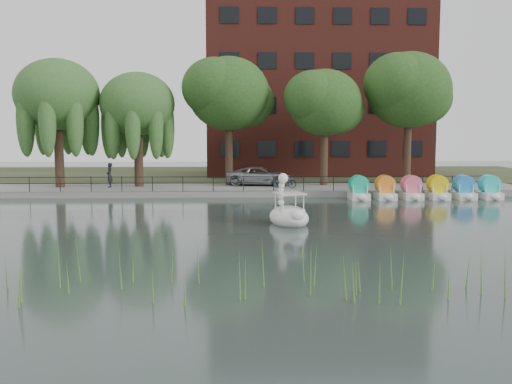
{
  "coord_description": "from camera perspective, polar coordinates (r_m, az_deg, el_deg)",
  "views": [
    {
      "loc": [
        -0.51,
        -24.3,
        4.26
      ],
      "look_at": [
        0.5,
        4.0,
        1.3
      ],
      "focal_mm": 40.0,
      "sensor_mm": 36.0,
      "label": 1
    }
  ],
  "objects": [
    {
      "name": "kerb",
      "position": [
        37.57,
        -1.25,
        -0.24
      ],
      "size": [
        40.0,
        0.25,
        0.4
      ],
      "primitive_type": "cube",
      "color": "gray",
      "rests_on": "ground_plane"
    },
    {
      "name": "ground_plane",
      "position": [
        24.68,
        -0.83,
        -3.97
      ],
      "size": [
        120.0,
        120.0,
        0.0
      ],
      "primitive_type": "plane",
      "color": "#3B4B4A"
    },
    {
      "name": "apartment_building",
      "position": [
        55.02,
        5.93,
        11.25
      ],
      "size": [
        20.0,
        10.07,
        18.0
      ],
      "color": "#4C1E16",
      "rests_on": "land_strip"
    },
    {
      "name": "willow_mid",
      "position": [
        41.93,
        -11.77,
        8.56
      ],
      "size": [
        5.32,
        5.32,
        8.15
      ],
      "color": "#473323",
      "rests_on": "promenade"
    },
    {
      "name": "bicycle",
      "position": [
        39.85,
        2.88,
        1.12
      ],
      "size": [
        1.28,
        1.81,
        1.0
      ],
      "primitive_type": "imported",
      "rotation": [
        0.0,
        0.0,
        1.13
      ],
      "color": "gray",
      "rests_on": "promenade"
    },
    {
      "name": "pedal_boat_row",
      "position": [
        38.13,
        16.49,
        0.22
      ],
      "size": [
        9.65,
        1.7,
        1.4
      ],
      "color": "white",
      "rests_on": "ground_plane"
    },
    {
      "name": "reed_bank",
      "position": [
        15.45,
        7.43,
        -7.79
      ],
      "size": [
        24.0,
        2.4,
        1.2
      ],
      "color": "#669938",
      "rests_on": "ground_plane"
    },
    {
      "name": "minivan",
      "position": [
        41.81,
        0.43,
        1.74
      ],
      "size": [
        3.22,
        5.87,
        1.56
      ],
      "primitive_type": "imported",
      "rotation": [
        0.0,
        0.0,
        1.45
      ],
      "color": "gray",
      "rests_on": "promenade"
    },
    {
      "name": "railing",
      "position": [
        37.68,
        -1.26,
        1.22
      ],
      "size": [
        32.0,
        0.05,
        1.0
      ],
      "color": "black",
      "rests_on": "promenade"
    },
    {
      "name": "promenade",
      "position": [
        40.51,
        -1.31,
        0.21
      ],
      "size": [
        40.0,
        6.0,
        0.4
      ],
      "primitive_type": "cube",
      "color": "gray",
      "rests_on": "ground_plane"
    },
    {
      "name": "swan_boat",
      "position": [
        26.76,
        3.27,
        -2.11
      ],
      "size": [
        2.29,
        3.05,
        2.32
      ],
      "rotation": [
        0.0,
        0.0,
        0.23
      ],
      "color": "white",
      "rests_on": "ground_plane"
    },
    {
      "name": "willow_left",
      "position": [
        42.75,
        -19.28,
        9.14
      ],
      "size": [
        5.88,
        5.88,
        9.01
      ],
      "color": "#473323",
      "rests_on": "promenade"
    },
    {
      "name": "broadleaf_right",
      "position": [
        42.36,
        6.88,
        8.8
      ],
      "size": [
        5.4,
        5.4,
        8.32
      ],
      "color": "#473323",
      "rests_on": "promenade"
    },
    {
      "name": "broadleaf_center",
      "position": [
        42.4,
        -2.74,
        9.75
      ],
      "size": [
        6.0,
        6.0,
        9.25
      ],
      "color": "#473323",
      "rests_on": "promenade"
    },
    {
      "name": "pedestrian",
      "position": [
        41.48,
        -14.44,
        1.81
      ],
      "size": [
        0.54,
        0.75,
        1.98
      ],
      "primitive_type": "imported",
      "rotation": [
        0.0,
        0.0,
        4.8
      ],
      "color": "black",
      "rests_on": "promenade"
    },
    {
      "name": "land_strip",
      "position": [
        54.45,
        -1.5,
        1.67
      ],
      "size": [
        60.0,
        22.0,
        0.36
      ],
      "primitive_type": "cube",
      "color": "#47512D",
      "rests_on": "ground_plane"
    },
    {
      "name": "broadleaf_far",
      "position": [
        44.84,
        15.05,
        9.78
      ],
      "size": [
        6.3,
        6.3,
        9.71
      ],
      "color": "#473323",
      "rests_on": "promenade"
    }
  ]
}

